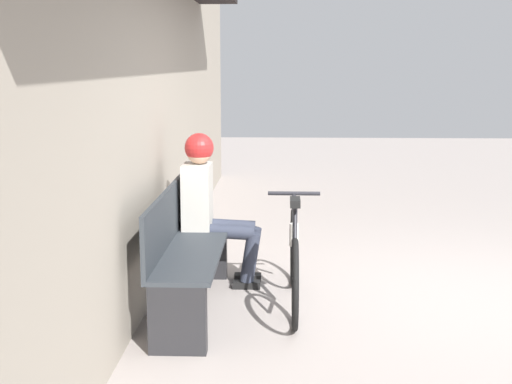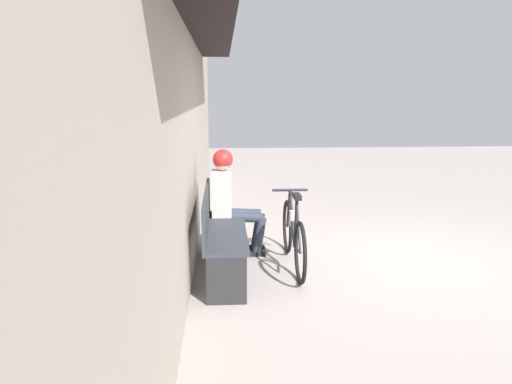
% 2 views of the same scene
% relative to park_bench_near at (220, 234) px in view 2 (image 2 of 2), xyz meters
% --- Properties ---
extents(ground_plane, '(24.00, 24.00, 0.00)m').
position_rel_park_bench_near_xyz_m(ground_plane, '(0.24, -1.94, -0.41)').
color(ground_plane, gray).
extents(storefront_wall, '(12.00, 0.56, 3.20)m').
position_rel_park_bench_near_xyz_m(storefront_wall, '(0.24, 0.32, 1.25)').
color(storefront_wall, '#9E9384').
rests_on(storefront_wall, ground_plane).
extents(park_bench_near, '(1.67, 0.42, 0.87)m').
position_rel_park_bench_near_xyz_m(park_bench_near, '(0.00, 0.00, 0.00)').
color(park_bench_near, '#2D3338').
rests_on(park_bench_near, ground_plane).
extents(bicycle, '(1.61, 0.40, 0.84)m').
position_rel_park_bench_near_xyz_m(bicycle, '(0.15, -0.78, -0.06)').
color(bicycle, black).
rests_on(bicycle, ground_plane).
extents(person_seated, '(0.34, 0.62, 1.22)m').
position_rel_park_bench_near_xyz_m(person_seated, '(0.63, -0.11, 0.30)').
color(person_seated, '#2D3342').
rests_on(person_seated, ground_plane).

